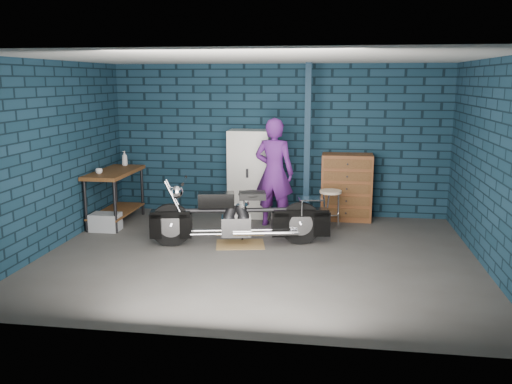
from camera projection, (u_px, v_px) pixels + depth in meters
ground at (258, 256)px, 7.59m from camera, size 6.00×6.00×0.00m
room_walls at (264, 117)px, 7.74m from camera, size 6.02×5.01×2.71m
support_post at (307, 145)px, 9.12m from camera, size 0.10×0.10×2.70m
workbench at (116, 197)px, 9.26m from camera, size 0.60×1.40×0.91m
drip_mat at (240, 244)px, 8.11m from camera, size 0.80×0.66×0.01m
motorcycle at (240, 212)px, 8.01m from camera, size 2.35×1.05×1.00m
person at (274, 173)px, 9.00m from camera, size 0.73×0.55×1.82m
storage_bin at (106, 222)px, 8.84m from camera, size 0.46×0.33×0.29m
locker at (249, 174)px, 9.66m from camera, size 0.72×0.52×1.55m
tool_chest at (346, 187)px, 9.45m from camera, size 0.87×0.48×1.16m
shop_stool at (330, 210)px, 8.90m from camera, size 0.41×0.41×0.65m
cup_a at (99, 171)px, 8.84m from camera, size 0.13×0.13×0.09m
bottle at (125, 158)px, 9.70m from camera, size 0.13×0.13×0.26m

